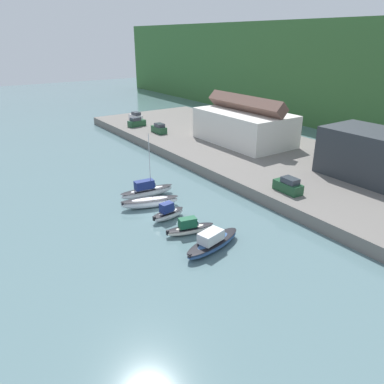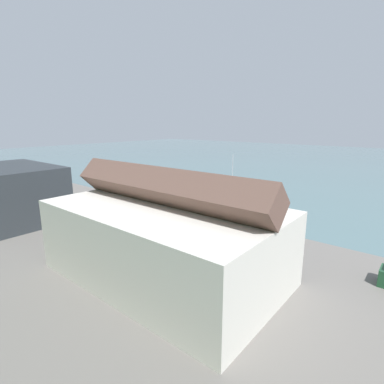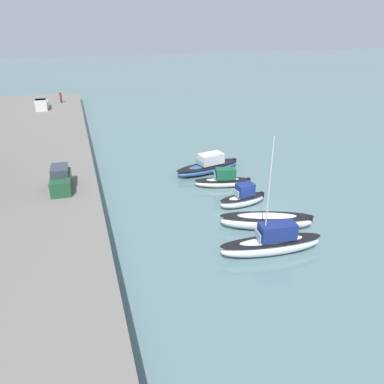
{
  "view_description": "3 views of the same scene",
  "coord_description": "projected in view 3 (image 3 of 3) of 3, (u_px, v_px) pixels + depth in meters",
  "views": [
    {
      "loc": [
        39.11,
        -22.09,
        21.82
      ],
      "look_at": [
        -0.04,
        4.9,
        1.93
      ],
      "focal_mm": 35.0,
      "sensor_mm": 36.0,
      "label": 1
    },
    {
      "loc": [
        -33.25,
        45.78,
        14.62
      ],
      "look_at": [
        -0.64,
        6.14,
        2.69
      ],
      "focal_mm": 28.0,
      "sensor_mm": 36.0,
      "label": 2
    },
    {
      "loc": [
        -27.27,
        14.04,
        16.51
      ],
      "look_at": [
        1.96,
        4.9,
        2.11
      ],
      "focal_mm": 35.0,
      "sensor_mm": 36.0,
      "label": 3
    }
  ],
  "objects": [
    {
      "name": "moored_boat_2",
      "position": [
        243.0,
        198.0,
        35.61
      ],
      "size": [
        2.06,
        4.9,
        2.28
      ],
      "rotation": [
        0.0,
        0.0,
        0.12
      ],
      "color": "silver",
      "rests_on": "ground_plane"
    },
    {
      "name": "moored_boat_1",
      "position": [
        267.0,
        221.0,
        31.82
      ],
      "size": [
        4.21,
        8.14,
        1.41
      ],
      "rotation": [
        0.0,
        0.0,
        -0.32
      ],
      "color": "white",
      "rests_on": "ground_plane"
    },
    {
      "name": "moored_boat_3",
      "position": [
        223.0,
        180.0,
        39.72
      ],
      "size": [
        2.86,
        6.21,
        2.06
      ],
      "rotation": [
        0.0,
        0.0,
        -0.23
      ],
      "color": "white",
      "rests_on": "ground_plane"
    },
    {
      "name": "person_on_quay",
      "position": [
        61.0,
        97.0,
        70.24
      ],
      "size": [
        0.4,
        0.4,
        2.14
      ],
      "color": "#232838",
      "rests_on": "quay_promenade"
    },
    {
      "name": "parked_car_3",
      "position": [
        61.0,
        180.0,
        35.0
      ],
      "size": [
        4.26,
        1.94,
        2.16
      ],
      "rotation": [
        0.0,
        0.0,
        1.54
      ],
      "color": "#1E4C2D",
      "rests_on": "quay_promenade"
    },
    {
      "name": "ground_plane",
      "position": [
        249.0,
        215.0,
        34.37
      ],
      "size": [
        320.0,
        320.0,
        0.0
      ],
      "primitive_type": "plane",
      "color": "slate"
    },
    {
      "name": "moored_boat_4",
      "position": [
        208.0,
        166.0,
        43.36
      ],
      "size": [
        4.05,
        8.46,
        2.24
      ],
      "rotation": [
        0.0,
        0.0,
        0.23
      ],
      "color": "#33568E",
      "rests_on": "ground_plane"
    },
    {
      "name": "moored_boat_0",
      "position": [
        272.0,
        243.0,
        28.35
      ],
      "size": [
        2.48,
        8.22,
        9.38
      ],
      "rotation": [
        0.0,
        0.0,
        -0.09
      ],
      "color": "silver",
      "rests_on": "ground_plane"
    },
    {
      "name": "pickup_truck_0",
      "position": [
        42.0,
        104.0,
        65.45
      ],
      "size": [
        4.76,
        2.07,
        1.9
      ],
      "rotation": [
        0.0,
        0.0,
        1.55
      ],
      "color": "silver",
      "rests_on": "quay_promenade"
    }
  ]
}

